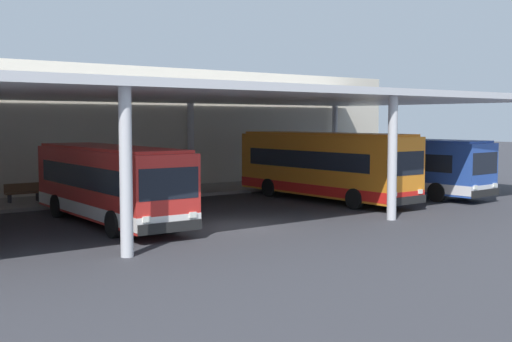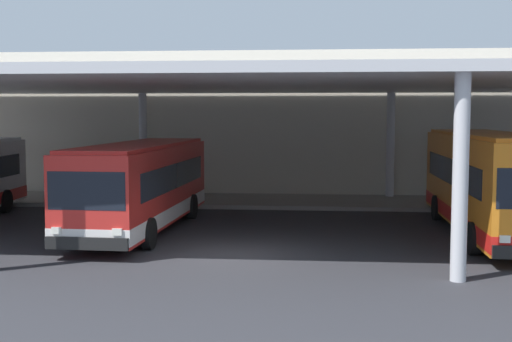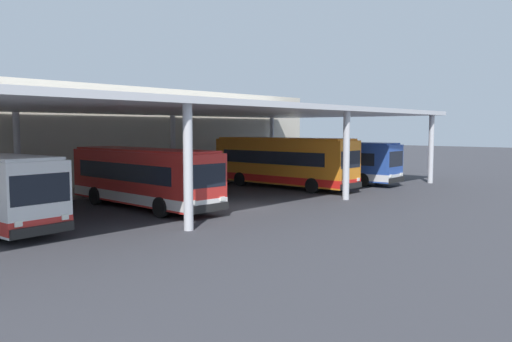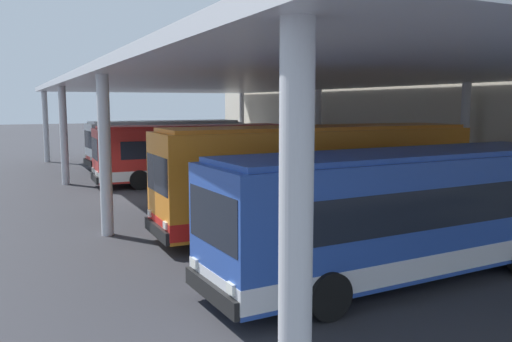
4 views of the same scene
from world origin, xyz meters
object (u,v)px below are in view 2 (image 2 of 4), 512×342
(bus_second_bay, at_px, (141,185))
(trash_bin, at_px, (92,187))
(bus_middle_bay, at_px, (489,183))
(bench_waiting, at_px, (165,188))

(bus_second_bay, bearing_deg, trash_bin, 120.23)
(bus_middle_bay, height_order, bench_waiting, bus_middle_bay)
(bus_second_bay, distance_m, trash_bin, 8.99)
(bus_second_bay, relative_size, trash_bin, 10.83)
(bus_second_bay, distance_m, bus_middle_bay, 12.29)
(bus_middle_bay, relative_size, trash_bin, 11.58)
(bus_second_bay, bearing_deg, bench_waiting, 96.65)
(bench_waiting, height_order, trash_bin, trash_bin)
(bus_second_bay, relative_size, bus_middle_bay, 0.93)
(bus_middle_bay, xyz_separation_m, bench_waiting, (-13.20, 7.64, -1.18))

